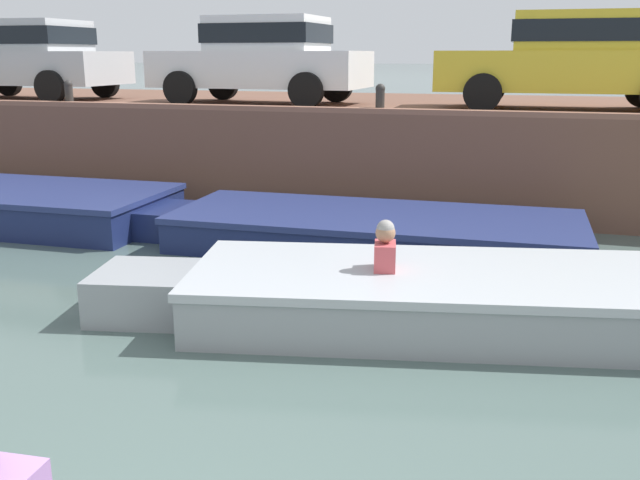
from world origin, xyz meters
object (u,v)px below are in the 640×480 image
object	(u,v)px
motorboat_passing	(438,298)
car_leftmost_silver	(27,56)
mooring_bollard_mid	(380,97)
mooring_bollard_west	(69,92)
boat_moored_central_navy	(356,230)
car_centre_yellow	(574,57)
car_left_inner_white	(263,57)

from	to	relation	value
motorboat_passing	car_leftmost_silver	size ratio (longest dim) A/B	1.64
mooring_bollard_mid	mooring_bollard_west	bearing A→B (deg)	180.00
boat_moored_central_navy	motorboat_passing	xyz separation A→B (m)	(1.42, -2.53, 0.03)
boat_moored_central_navy	car_centre_yellow	bearing A→B (deg)	51.79
motorboat_passing	mooring_bollard_west	world-z (taller)	mooring_bollard_west
car_leftmost_silver	car_centre_yellow	distance (m)	10.41
boat_moored_central_navy	car_left_inner_white	bearing A→B (deg)	126.76
motorboat_passing	boat_moored_central_navy	bearing A→B (deg)	119.29
car_centre_yellow	boat_moored_central_navy	bearing A→B (deg)	-128.21
mooring_bollard_west	car_centre_yellow	bearing A→B (deg)	9.95
mooring_bollard_west	car_leftmost_silver	bearing A→B (deg)	142.72
car_leftmost_silver	boat_moored_central_navy	bearing A→B (deg)	-24.43
boat_moored_central_navy	mooring_bollard_west	distance (m)	6.28
motorboat_passing	car_centre_yellow	xyz separation A→B (m)	(1.32, 6.01, 2.22)
boat_moored_central_navy	car_leftmost_silver	distance (m)	8.72
car_left_inner_white	mooring_bollard_west	bearing A→B (deg)	-154.59
motorboat_passing	car_left_inner_white	xyz separation A→B (m)	(-4.02, 6.01, 2.22)
boat_moored_central_navy	motorboat_passing	size ratio (longest dim) A/B	1.01
boat_moored_central_navy	car_leftmost_silver	world-z (taller)	car_leftmost_silver
boat_moored_central_navy	mooring_bollard_mid	bearing A→B (deg)	93.41
car_leftmost_silver	motorboat_passing	bearing A→B (deg)	-33.50
motorboat_passing	mooring_bollard_mid	distance (m)	5.05
motorboat_passing	car_centre_yellow	world-z (taller)	car_centre_yellow
mooring_bollard_west	boat_moored_central_navy	bearing A→B (deg)	-19.27
boat_moored_central_navy	car_centre_yellow	xyz separation A→B (m)	(2.74, 3.48, 2.25)
car_left_inner_white	mooring_bollard_west	distance (m)	3.50
car_left_inner_white	mooring_bollard_mid	distance (m)	2.95
boat_moored_central_navy	car_leftmost_silver	bearing A→B (deg)	155.57
motorboat_passing	mooring_bollard_mid	xyz separation A→B (m)	(-1.54, 4.53, 1.62)
car_centre_yellow	mooring_bollard_west	distance (m)	8.61
car_left_inner_white	motorboat_passing	bearing A→B (deg)	-56.23
car_centre_yellow	mooring_bollard_west	bearing A→B (deg)	-170.05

